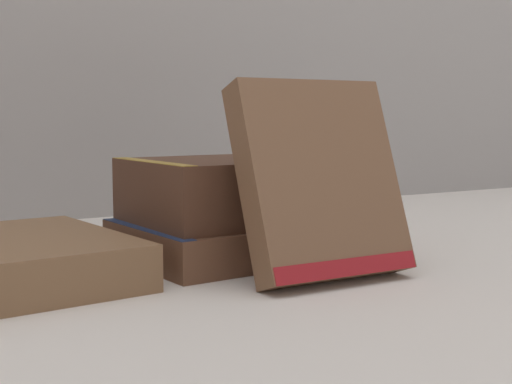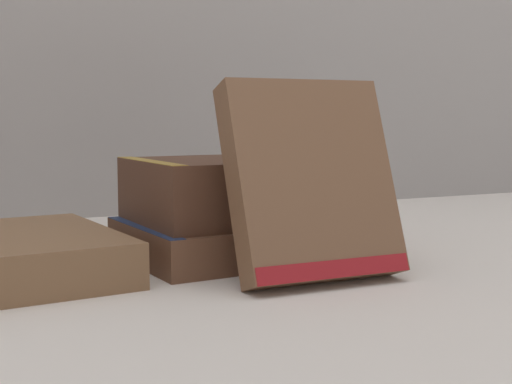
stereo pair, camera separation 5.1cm
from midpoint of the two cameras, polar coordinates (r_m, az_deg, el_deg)
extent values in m
plane|color=silver|center=(0.53, -5.96, -6.51)|extent=(3.00, 3.00, 0.00)
cube|color=brown|center=(0.59, -3.51, -3.66)|extent=(0.20, 0.15, 0.03)
cube|color=navy|center=(0.55, -11.47, -4.50)|extent=(0.02, 0.13, 0.03)
cube|color=#4C2D1E|center=(0.58, -3.74, 0.23)|extent=(0.18, 0.13, 0.05)
cube|color=olive|center=(0.55, -10.99, -0.24)|extent=(0.02, 0.12, 0.05)
cube|color=brown|center=(0.50, 2.23, 0.97)|extent=(0.12, 0.07, 0.14)
cube|color=maroon|center=(0.49, 3.60, -6.30)|extent=(0.12, 0.03, 0.02)
cylinder|color=silver|center=(0.57, -0.37, 2.92)|extent=(0.05, 0.05, 0.01)
torus|color=tan|center=(0.57, -0.37, 2.92)|extent=(0.06, 0.06, 0.01)
sphere|color=tan|center=(0.59, -1.74, 3.05)|extent=(0.01, 0.01, 0.01)
torus|color=#ADADB2|center=(0.67, -14.18, -3.71)|extent=(0.06, 0.06, 0.00)
torus|color=#ADADB2|center=(0.67, -9.55, -3.62)|extent=(0.06, 0.06, 0.00)
cylinder|color=#ADADB2|center=(0.67, -11.87, -3.67)|extent=(0.02, 0.01, 0.00)
camera|label=1|loc=(0.03, -92.59, -0.27)|focal=50.00mm
camera|label=2|loc=(0.03, 87.41, 0.27)|focal=50.00mm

